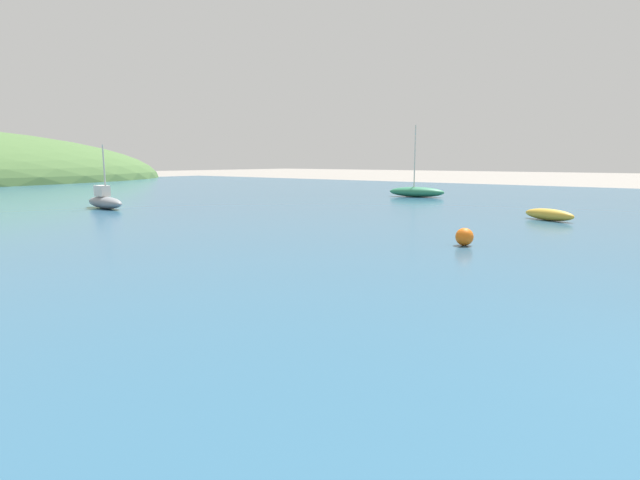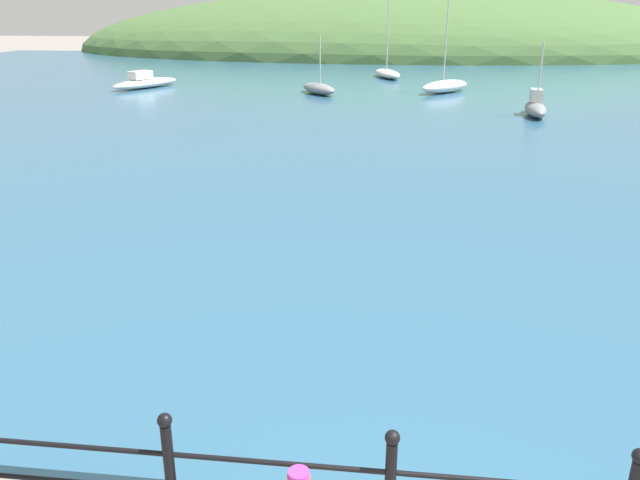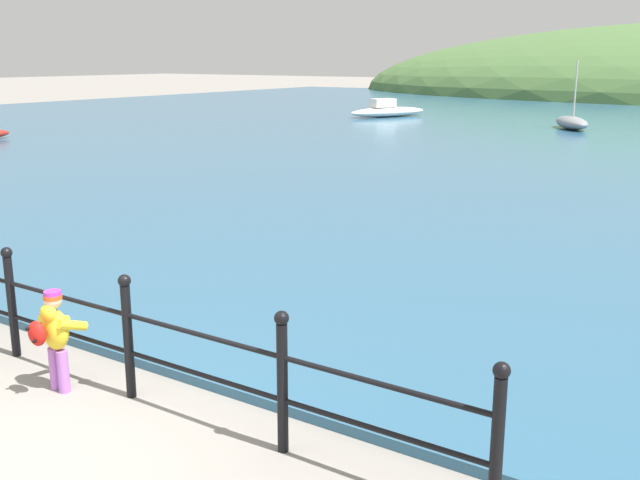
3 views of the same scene
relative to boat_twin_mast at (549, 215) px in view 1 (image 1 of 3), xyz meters
The scene contains 4 objects.
boat_twin_mast is the anchor object (origin of this frame).
boat_mid_harbor 18.91m from the boat_twin_mast, 114.66° to the left, with size 0.95×2.96×2.89m.
boat_nearest_quay 12.23m from the boat_twin_mast, 51.08° to the left, with size 1.76×3.49×4.28m.
mooring_buoy 7.23m from the boat_twin_mast, behind, with size 0.46×0.46×0.46m, color orange.
Camera 1 is at (-6.21, 2.02, 2.28)m, focal length 28.00 mm.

